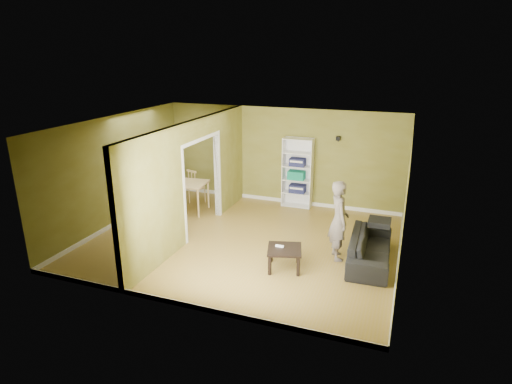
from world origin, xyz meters
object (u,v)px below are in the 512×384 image
person (339,214)px  bookshelf (298,173)px  chair_left (157,191)px  chair_far (197,186)px  dining_table (182,185)px  chair_near (172,199)px  coffee_table (284,251)px  sofa (371,244)px

person → bookshelf: bearing=6.6°
person → chair_left: size_ratio=2.19×
chair_left → chair_far: (0.89, 0.61, 0.05)m
dining_table → chair_far: size_ratio=1.28×
chair_left → chair_near: chair_near is taller
coffee_table → chair_far: chair_far is taller
chair_far → bookshelf: bearing=-147.1°
person → chair_left: bearing=51.7°
person → sofa: bearing=-108.3°
bookshelf → chair_far: bearing=-164.8°
bookshelf → sofa: bearing=-50.4°
sofa → bookshelf: bookshelf is taller
sofa → person: person is taller
bookshelf → person: bearing=-60.2°
sofa → chair_left: bearing=75.0°
coffee_table → bookshelf: bearing=100.9°
coffee_table → chair_left: (-4.22, 2.19, 0.08)m
sofa → chair_far: 5.22m
bookshelf → chair_far: bookshelf is taller
person → dining_table: 4.47m
chair_left → chair_far: size_ratio=0.90×
dining_table → chair_far: 0.71m
chair_near → chair_left: bearing=165.8°
person → chair_left: person is taller
chair_far → person: bearing=172.4°
chair_left → chair_far: 1.08m
sofa → chair_left: (-5.73, 1.32, 0.06)m
dining_table → chair_near: (-0.00, -0.54, -0.20)m
bookshelf → chair_left: size_ratio=2.14×
person → chair_far: size_ratio=1.97×
sofa → chair_near: bearing=79.6°
coffee_table → dining_table: dining_table is taller
person → chair_far: (-4.20, 1.99, -0.47)m
bookshelf → chair_left: (-3.54, -1.33, -0.50)m
chair_left → chair_far: bearing=118.2°
coffee_table → chair_near: chair_near is taller
sofa → coffee_table: size_ratio=3.07×
bookshelf → coffee_table: size_ratio=2.92×
coffee_table → chair_near: size_ratio=0.64×
chair_far → chair_near: bearing=104.7°
sofa → chair_near: size_ratio=1.97×
sofa → chair_near: chair_near is taller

